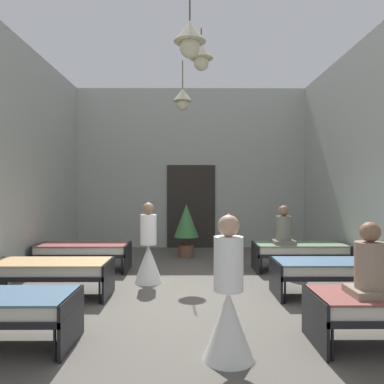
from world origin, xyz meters
The scene contains 11 objects.
ground_plane centered at (0.00, 0.00, -0.05)m, with size 7.23×10.69×0.10m, color #59544C.
room_shell centered at (0.00, 1.34, 2.33)m, with size 7.03×10.29×4.64m.
bed_left_row_1 centered at (-2.26, 0.00, 0.44)m, with size 1.90×0.84×0.57m.
bed_right_row_1 centered at (2.26, 0.00, 0.44)m, with size 1.90×0.84×0.57m.
bed_left_row_2 centered at (-2.26, 1.90, 0.44)m, with size 1.90×0.84×0.57m.
bed_right_row_2 centered at (2.26, 1.90, 0.44)m, with size 1.90×0.84×0.57m.
nurse_near_aisle centered at (0.35, -2.23, 0.53)m, with size 0.52×0.52×1.49m.
nurse_mid_aisle centered at (-0.80, 0.91, 0.53)m, with size 0.52×0.52×1.49m.
patient_seated_primary centered at (1.91, -1.96, 0.87)m, with size 0.44×0.44×0.80m.
patient_seated_secondary centered at (1.91, 1.83, 0.87)m, with size 0.44×0.44×0.80m.
potted_plant centered at (-0.13, 3.54, 0.82)m, with size 0.63×0.63×1.33m.
Camera 1 is at (-0.04, -6.07, 1.74)m, focal length 35.69 mm.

